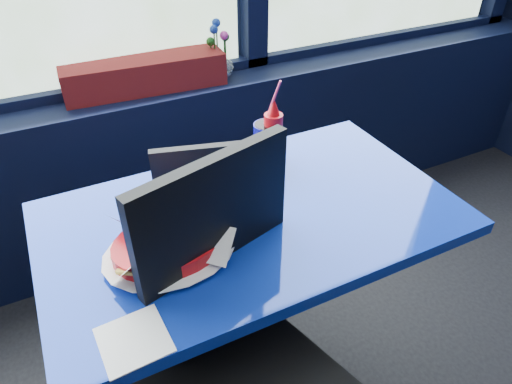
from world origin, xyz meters
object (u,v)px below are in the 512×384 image
object	(u,v)px
flower_vase	(220,60)
food_basket	(172,242)
chair_near_front	(226,334)
ketchup_bottle	(273,135)
planter_box	(145,74)
chair_near_back	(197,221)
soda_cup	(266,142)
near_table	(252,257)

from	to	relation	value
flower_vase	food_basket	xyz separation A→B (m)	(-0.53, -0.93, -0.09)
chair_near_front	ketchup_bottle	xyz separation A→B (m)	(0.38, 0.47, 0.25)
planter_box	ketchup_bottle	distance (m)	0.71
chair_near_back	soda_cup	size ratio (longest dim) A/B	2.96
chair_near_front	soda_cup	size ratio (longest dim) A/B	3.57
chair_near_front	chair_near_back	bearing A→B (deg)	61.42
food_basket	soda_cup	size ratio (longest dim) A/B	1.22
flower_vase	planter_box	bearing A→B (deg)	177.46
food_basket	ketchup_bottle	distance (m)	0.53
chair_near_front	planter_box	bearing A→B (deg)	67.08
planter_box	flower_vase	bearing A→B (deg)	1.20
flower_vase	soda_cup	bearing A→B (deg)	-99.15
chair_near_back	chair_near_front	bearing A→B (deg)	92.78
flower_vase	ketchup_bottle	size ratio (longest dim) A/B	1.07
ketchup_bottle	chair_near_front	bearing A→B (deg)	-129.06
near_table	food_basket	size ratio (longest dim) A/B	3.35
near_table	planter_box	size ratio (longest dim) A/B	1.82
planter_box	flower_vase	world-z (taller)	flower_vase
planter_box	food_basket	size ratio (longest dim) A/B	1.85
planter_box	food_basket	xyz separation A→B (m)	(-0.20, -0.95, -0.08)
soda_cup	flower_vase	bearing A→B (deg)	80.85
chair_near_back	ketchup_bottle	bearing A→B (deg)	173.16
near_table	chair_near_back	distance (m)	0.34
ketchup_bottle	chair_near_back	bearing A→B (deg)	157.67
near_table	planter_box	xyz separation A→B (m)	(-0.06, 0.89, 0.30)
near_table	flower_vase	world-z (taller)	flower_vase
soda_cup	food_basket	bearing A→B (deg)	-145.48
food_basket	chair_near_front	bearing A→B (deg)	-86.56
near_table	planter_box	distance (m)	0.94
ketchup_bottle	near_table	bearing A→B (deg)	-130.07
ketchup_bottle	soda_cup	size ratio (longest dim) A/B	0.79
near_table	food_basket	distance (m)	0.35
planter_box	chair_near_front	bearing A→B (deg)	-93.31
chair_near_front	ketchup_bottle	bearing A→B (deg)	35.07
food_basket	ketchup_bottle	size ratio (longest dim) A/B	1.54
chair_near_back	near_table	bearing A→B (deg)	117.15
ketchup_bottle	soda_cup	distance (m)	0.04
planter_box	near_table	bearing A→B (deg)	-82.60
soda_cup	ketchup_bottle	bearing A→B (deg)	-35.02
near_table	chair_near_back	bearing A→B (deg)	101.66
near_table	flower_vase	distance (m)	0.97
near_table	food_basket	bearing A→B (deg)	-166.84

